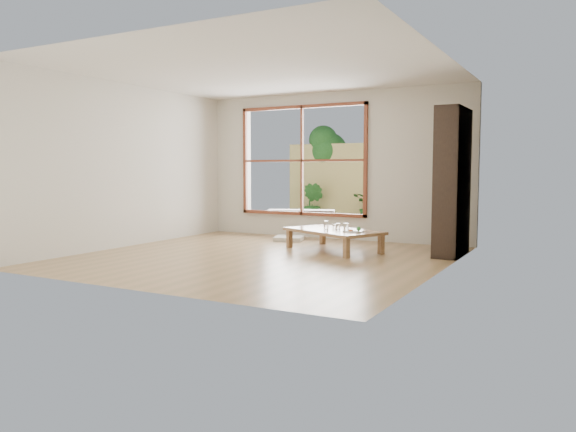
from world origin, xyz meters
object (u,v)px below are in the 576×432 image
bookshelf (452,182)px  garden_bench (301,213)px  low_table (334,232)px  food_tray (355,231)px

bookshelf → garden_bench: bookshelf is taller
low_table → bookshelf: 1.89m
low_table → food_tray: 0.45m
low_table → garden_bench: bearing=153.3°
low_table → food_tray: (0.41, -0.18, 0.06)m
low_table → bookshelf: bearing=38.1°
bookshelf → low_table: bearing=-166.9°
food_tray → bookshelf: bearing=40.1°
garden_bench → low_table: bearing=-72.2°
food_tray → garden_bench: 2.99m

